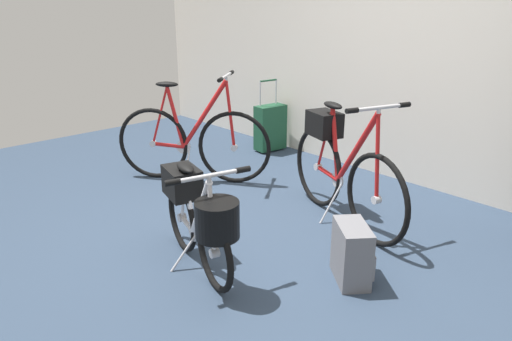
% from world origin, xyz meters
% --- Properties ---
extents(ground_plane, '(7.56, 7.56, 0.00)m').
position_xyz_m(ground_plane, '(0.00, 0.00, 0.00)').
color(ground_plane, '#2D3D51').
extents(back_wall, '(7.56, 0.10, 3.01)m').
position_xyz_m(back_wall, '(0.00, 2.16, 1.50)').
color(back_wall, silver).
rests_on(back_wall, ground_plane).
extents(folding_bike_foreground, '(1.03, 0.52, 0.75)m').
position_xyz_m(folding_bike_foreground, '(0.06, -0.34, 0.40)').
color(folding_bike_foreground, black).
rests_on(folding_bike_foreground, ground_plane).
extents(display_bike_left, '(1.40, 0.61, 1.01)m').
position_xyz_m(display_bike_left, '(0.18, 0.95, 0.45)').
color(display_bike_left, black).
rests_on(display_bike_left, ground_plane).
extents(display_bike_right, '(1.23, 0.95, 1.05)m').
position_xyz_m(display_bike_right, '(-1.33, 0.61, 0.39)').
color(display_bike_right, black).
rests_on(display_bike_right, ground_plane).
extents(rolling_suitcase, '(0.22, 0.38, 0.83)m').
position_xyz_m(rolling_suitcase, '(-1.53, 1.85, 0.28)').
color(rolling_suitcase, '#19472D').
rests_on(rolling_suitcase, ground_plane).
extents(backpack_on_floor, '(0.37, 0.34, 0.38)m').
position_xyz_m(backpack_on_floor, '(0.80, 0.29, 0.19)').
color(backpack_on_floor, slate).
rests_on(backpack_on_floor, ground_plane).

